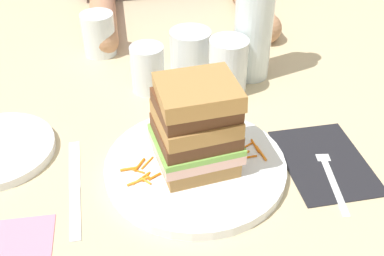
{
  "coord_description": "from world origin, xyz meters",
  "views": [
    {
      "loc": [
        -0.08,
        -0.52,
        0.47
      ],
      "look_at": [
        0.01,
        0.01,
        0.06
      ],
      "focal_mm": 43.92,
      "sensor_mm": 36.0,
      "label": 1
    }
  ],
  "objects_px": {
    "knife": "(75,189)",
    "water_bottle": "(255,10)",
    "empty_tumbler_0": "(99,34)",
    "napkin_dark": "(325,161)",
    "fork": "(329,170)",
    "napkin_pink": "(18,243)",
    "empty_tumbler_1": "(190,49)",
    "empty_tumbler_2": "(148,69)",
    "sandwich": "(196,126)",
    "main_plate": "(195,166)",
    "juice_glass": "(228,68)"
  },
  "relations": [
    {
      "from": "main_plate",
      "to": "empty_tumbler_2",
      "type": "xyz_separation_m",
      "value": [
        -0.05,
        0.23,
        0.04
      ]
    },
    {
      "from": "empty_tumbler_0",
      "to": "empty_tumbler_2",
      "type": "bearing_deg",
      "value": -60.81
    },
    {
      "from": "main_plate",
      "to": "water_bottle",
      "type": "bearing_deg",
      "value": 59.58
    },
    {
      "from": "main_plate",
      "to": "empty_tumbler_1",
      "type": "xyz_separation_m",
      "value": [
        0.04,
        0.3,
        0.03
      ]
    },
    {
      "from": "napkin_dark",
      "to": "water_bottle",
      "type": "distance_m",
      "value": 0.3
    },
    {
      "from": "juice_glass",
      "to": "napkin_pink",
      "type": "xyz_separation_m",
      "value": [
        -0.33,
        -0.3,
        -0.05
      ]
    },
    {
      "from": "main_plate",
      "to": "juice_glass",
      "type": "bearing_deg",
      "value": 65.63
    },
    {
      "from": "knife",
      "to": "fork",
      "type": "bearing_deg",
      "value": -3.6
    },
    {
      "from": "fork",
      "to": "juice_glass",
      "type": "xyz_separation_m",
      "value": [
        -0.1,
        0.24,
        0.04
      ]
    },
    {
      "from": "empty_tumbler_0",
      "to": "empty_tumbler_2",
      "type": "relative_size",
      "value": 1.0
    },
    {
      "from": "water_bottle",
      "to": "napkin_pink",
      "type": "relative_size",
      "value": 3.39
    },
    {
      "from": "empty_tumbler_0",
      "to": "empty_tumbler_1",
      "type": "height_order",
      "value": "empty_tumbler_0"
    },
    {
      "from": "fork",
      "to": "empty_tumbler_2",
      "type": "distance_m",
      "value": 0.36
    },
    {
      "from": "juice_glass",
      "to": "napkin_pink",
      "type": "relative_size",
      "value": 1.18
    },
    {
      "from": "napkin_dark",
      "to": "empty_tumbler_1",
      "type": "bearing_deg",
      "value": 115.77
    },
    {
      "from": "main_plate",
      "to": "napkin_dark",
      "type": "relative_size",
      "value": 1.56
    },
    {
      "from": "fork",
      "to": "empty_tumbler_2",
      "type": "relative_size",
      "value": 1.94
    },
    {
      "from": "empty_tumbler_1",
      "to": "water_bottle",
      "type": "bearing_deg",
      "value": -25.59
    },
    {
      "from": "napkin_dark",
      "to": "main_plate",
      "type": "bearing_deg",
      "value": 176.33
    },
    {
      "from": "empty_tumbler_0",
      "to": "napkin_dark",
      "type": "bearing_deg",
      "value": -50.55
    },
    {
      "from": "empty_tumbler_2",
      "to": "juice_glass",
      "type": "bearing_deg",
      "value": -10.55
    },
    {
      "from": "empty_tumbler_1",
      "to": "fork",
      "type": "bearing_deg",
      "value": -66.09
    },
    {
      "from": "water_bottle",
      "to": "empty_tumbler_2",
      "type": "xyz_separation_m",
      "value": [
        -0.2,
        -0.02,
        -0.09
      ]
    },
    {
      "from": "fork",
      "to": "juice_glass",
      "type": "relative_size",
      "value": 1.65
    },
    {
      "from": "sandwich",
      "to": "knife",
      "type": "height_order",
      "value": "sandwich"
    },
    {
      "from": "water_bottle",
      "to": "empty_tumbler_0",
      "type": "height_order",
      "value": "water_bottle"
    },
    {
      "from": "knife",
      "to": "water_bottle",
      "type": "relative_size",
      "value": 0.7
    },
    {
      "from": "empty_tumbler_2",
      "to": "napkin_pink",
      "type": "xyz_separation_m",
      "value": [
        -0.19,
        -0.33,
        -0.04
      ]
    },
    {
      "from": "fork",
      "to": "napkin_pink",
      "type": "xyz_separation_m",
      "value": [
        -0.43,
        -0.06,
        -0.0
      ]
    },
    {
      "from": "empty_tumbler_0",
      "to": "sandwich",
      "type": "bearing_deg",
      "value": -70.89
    },
    {
      "from": "sandwich",
      "to": "water_bottle",
      "type": "distance_m",
      "value": 0.3
    },
    {
      "from": "napkin_dark",
      "to": "napkin_pink",
      "type": "bearing_deg",
      "value": -169.01
    },
    {
      "from": "main_plate",
      "to": "water_bottle",
      "type": "relative_size",
      "value": 0.91
    },
    {
      "from": "sandwich",
      "to": "knife",
      "type": "distance_m",
      "value": 0.19
    },
    {
      "from": "knife",
      "to": "napkin_dark",
      "type": "bearing_deg",
      "value": -0.12
    },
    {
      "from": "sandwich",
      "to": "empty_tumbler_2",
      "type": "distance_m",
      "value": 0.24
    },
    {
      "from": "main_plate",
      "to": "empty_tumbler_0",
      "type": "height_order",
      "value": "empty_tumbler_0"
    },
    {
      "from": "sandwich",
      "to": "water_bottle",
      "type": "xyz_separation_m",
      "value": [
        0.15,
        0.25,
        0.05
      ]
    },
    {
      "from": "juice_glass",
      "to": "napkin_pink",
      "type": "distance_m",
      "value": 0.45
    },
    {
      "from": "empty_tumbler_2",
      "to": "napkin_pink",
      "type": "bearing_deg",
      "value": -120.25
    },
    {
      "from": "knife",
      "to": "empty_tumbler_0",
      "type": "bearing_deg",
      "value": 84.32
    },
    {
      "from": "fork",
      "to": "juice_glass",
      "type": "distance_m",
      "value": 0.26
    },
    {
      "from": "knife",
      "to": "empty_tumbler_1",
      "type": "height_order",
      "value": "empty_tumbler_1"
    },
    {
      "from": "empty_tumbler_0",
      "to": "water_bottle",
      "type": "bearing_deg",
      "value": -25.24
    },
    {
      "from": "juice_glass",
      "to": "napkin_pink",
      "type": "bearing_deg",
      "value": -137.7
    },
    {
      "from": "knife",
      "to": "juice_glass",
      "type": "xyz_separation_m",
      "value": [
        0.27,
        0.22,
        0.05
      ]
    },
    {
      "from": "water_bottle",
      "to": "napkin_pink",
      "type": "height_order",
      "value": "water_bottle"
    },
    {
      "from": "empty_tumbler_2",
      "to": "napkin_pink",
      "type": "relative_size",
      "value": 1.01
    },
    {
      "from": "water_bottle",
      "to": "empty_tumbler_0",
      "type": "distance_m",
      "value": 0.32
    },
    {
      "from": "fork",
      "to": "empty_tumbler_1",
      "type": "bearing_deg",
      "value": 113.91
    }
  ]
}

